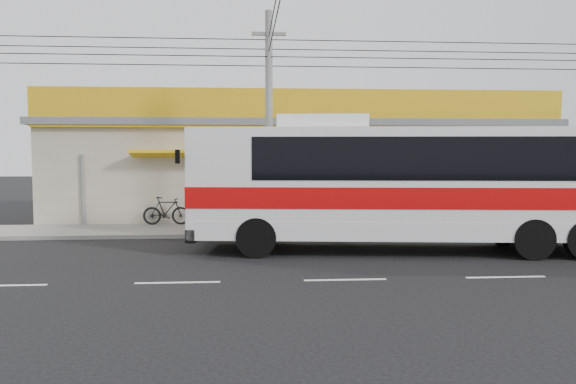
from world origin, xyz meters
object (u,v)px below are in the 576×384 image
object	(u,v)px
coach_bus	(421,179)
utility_pole	(269,51)
motorbike_dark	(166,211)
motorbike_red	(223,219)

from	to	relation	value
coach_bus	utility_pole	bearing A→B (deg)	153.93
coach_bus	motorbike_dark	world-z (taller)	coach_bus
motorbike_dark	utility_pole	size ratio (longest dim) A/B	0.06
motorbike_red	coach_bus	bearing A→B (deg)	-108.92
motorbike_dark	coach_bus	bearing A→B (deg)	-123.58
motorbike_dark	utility_pole	world-z (taller)	utility_pole
coach_bus	motorbike_red	size ratio (longest dim) A/B	7.15
motorbike_red	motorbike_dark	size ratio (longest dim) A/B	1.03
motorbike_red	utility_pole	bearing A→B (deg)	-96.97
motorbike_red	utility_pole	size ratio (longest dim) A/B	0.06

